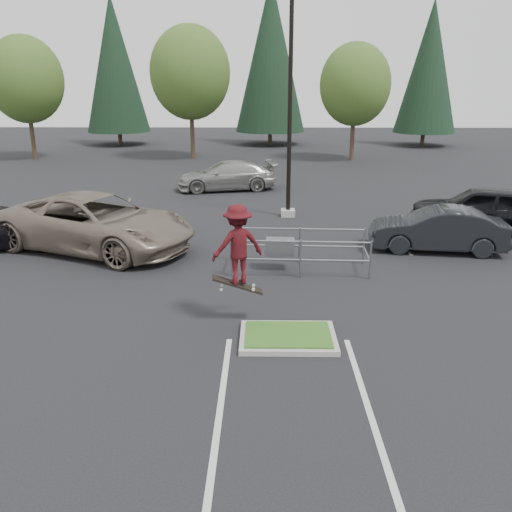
{
  "coord_description": "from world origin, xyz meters",
  "views": [
    {
      "loc": [
        -0.58,
        -11.26,
        5.67
      ],
      "look_at": [
        -0.76,
        1.5,
        1.54
      ],
      "focal_mm": 38.0,
      "sensor_mm": 36.0,
      "label": 1
    }
  ],
  "objects_px": {
    "light_pole": "(290,109)",
    "conif_b": "(271,56)",
    "conif_a": "(115,64)",
    "decid_c": "(355,87)",
    "car_far_silver": "(228,176)",
    "decid_b": "(190,76)",
    "skateboarder": "(237,245)",
    "cart_corral": "(285,247)",
    "decid_a": "(26,82)",
    "car_r_black": "(481,209)",
    "conif_c": "(429,67)",
    "car_l_tan": "(94,222)",
    "car_r_charc": "(437,229)"
  },
  "relations": [
    {
      "from": "decid_c",
      "to": "car_r_charc",
      "type": "height_order",
      "value": "decid_c"
    },
    {
      "from": "cart_corral",
      "to": "decid_b",
      "type": "bearing_deg",
      "value": 105.83
    },
    {
      "from": "light_pole",
      "to": "conif_b",
      "type": "relative_size",
      "value": 0.7
    },
    {
      "from": "decid_a",
      "to": "conif_a",
      "type": "xyz_separation_m",
      "value": [
        4.01,
        9.97,
        1.52
      ]
    },
    {
      "from": "light_pole",
      "to": "skateboarder",
      "type": "relative_size",
      "value": 4.56
    },
    {
      "from": "decid_a",
      "to": "conif_c",
      "type": "bearing_deg",
      "value": 16.48
    },
    {
      "from": "light_pole",
      "to": "car_l_tan",
      "type": "distance_m",
      "value": 9.32
    },
    {
      "from": "conif_a",
      "to": "car_far_silver",
      "type": "bearing_deg",
      "value": -62.49
    },
    {
      "from": "car_r_charc",
      "to": "skateboarder",
      "type": "bearing_deg",
      "value": -40.41
    },
    {
      "from": "decid_b",
      "to": "skateboarder",
      "type": "bearing_deg",
      "value": -80.75
    },
    {
      "from": "decid_b",
      "to": "car_far_silver",
      "type": "xyz_separation_m",
      "value": [
        3.47,
        -12.53,
        -5.27
      ]
    },
    {
      "from": "cart_corral",
      "to": "car_r_black",
      "type": "xyz_separation_m",
      "value": [
        7.91,
        4.81,
        0.14
      ]
    },
    {
      "from": "decid_a",
      "to": "skateboarder",
      "type": "relative_size",
      "value": 4.02
    },
    {
      "from": "light_pole",
      "to": "skateboarder",
      "type": "height_order",
      "value": "light_pole"
    },
    {
      "from": "conif_a",
      "to": "car_r_charc",
      "type": "xyz_separation_m",
      "value": [
        19.47,
        -33.0,
        -6.34
      ]
    },
    {
      "from": "conif_b",
      "to": "car_r_black",
      "type": "distance_m",
      "value": 32.58
    },
    {
      "from": "decid_b",
      "to": "decid_c",
      "type": "bearing_deg",
      "value": -3.34
    },
    {
      "from": "decid_a",
      "to": "conif_c",
      "type": "distance_m",
      "value": 33.4
    },
    {
      "from": "light_pole",
      "to": "decid_c",
      "type": "height_order",
      "value": "light_pole"
    },
    {
      "from": "decid_c",
      "to": "car_r_black",
      "type": "height_order",
      "value": "decid_c"
    },
    {
      "from": "decid_a",
      "to": "decid_b",
      "type": "relative_size",
      "value": 0.92
    },
    {
      "from": "decid_b",
      "to": "cart_corral",
      "type": "bearing_deg",
      "value": -76.62
    },
    {
      "from": "decid_b",
      "to": "conif_c",
      "type": "distance_m",
      "value": 21.94
    },
    {
      "from": "decid_c",
      "to": "car_far_silver",
      "type": "xyz_separation_m",
      "value": [
        -8.53,
        -11.83,
        -4.48
      ]
    },
    {
      "from": "decid_c",
      "to": "skateboarder",
      "type": "xyz_separation_m",
      "value": [
        -7.19,
        -28.83,
        -3.28
      ]
    },
    {
      "from": "conif_a",
      "to": "decid_c",
      "type": "bearing_deg",
      "value": -26.96
    },
    {
      "from": "conif_b",
      "to": "car_r_charc",
      "type": "bearing_deg",
      "value": -80.73
    },
    {
      "from": "cart_corral",
      "to": "skateboarder",
      "type": "distance_m",
      "value": 4.28
    },
    {
      "from": "decid_b",
      "to": "cart_corral",
      "type": "relative_size",
      "value": 2.26
    },
    {
      "from": "conif_c",
      "to": "car_r_black",
      "type": "bearing_deg",
      "value": -101.38
    },
    {
      "from": "skateboarder",
      "to": "conif_a",
      "type": "bearing_deg",
      "value": -95.07
    },
    {
      "from": "decid_b",
      "to": "car_far_silver",
      "type": "relative_size",
      "value": 1.8
    },
    {
      "from": "light_pole",
      "to": "conif_a",
      "type": "distance_m",
      "value": 31.63
    },
    {
      "from": "skateboarder",
      "to": "car_r_black",
      "type": "distance_m",
      "value": 12.71
    },
    {
      "from": "light_pole",
      "to": "car_l_tan",
      "type": "relative_size",
      "value": 1.43
    },
    {
      "from": "car_r_black",
      "to": "conif_b",
      "type": "bearing_deg",
      "value": -146.78
    },
    {
      "from": "car_r_black",
      "to": "conif_a",
      "type": "bearing_deg",
      "value": -125.35
    },
    {
      "from": "conif_c",
      "to": "car_l_tan",
      "type": "bearing_deg",
      "value": -122.24
    },
    {
      "from": "decid_a",
      "to": "car_far_silver",
      "type": "distance_m",
      "value": 20.18
    },
    {
      "from": "decid_b",
      "to": "conif_b",
      "type": "height_order",
      "value": "conif_b"
    },
    {
      "from": "conif_b",
      "to": "cart_corral",
      "type": "bearing_deg",
      "value": -89.85
    },
    {
      "from": "car_r_black",
      "to": "conif_c",
      "type": "bearing_deg",
      "value": -172.72
    },
    {
      "from": "decid_c",
      "to": "conif_c",
      "type": "relative_size",
      "value": 0.67
    },
    {
      "from": "conif_b",
      "to": "skateboarder",
      "type": "relative_size",
      "value": 6.54
    },
    {
      "from": "skateboarder",
      "to": "decid_c",
      "type": "bearing_deg",
      "value": -127.24
    },
    {
      "from": "conif_a",
      "to": "conif_c",
      "type": "relative_size",
      "value": 1.04
    },
    {
      "from": "cart_corral",
      "to": "car_far_silver",
      "type": "height_order",
      "value": "car_far_silver"
    },
    {
      "from": "light_pole",
      "to": "conif_a",
      "type": "bearing_deg",
      "value": 117.38
    },
    {
      "from": "car_far_silver",
      "to": "decid_c",
      "type": "bearing_deg",
      "value": 133.06
    },
    {
      "from": "car_r_charc",
      "to": "car_r_black",
      "type": "relative_size",
      "value": 0.88
    }
  ]
}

